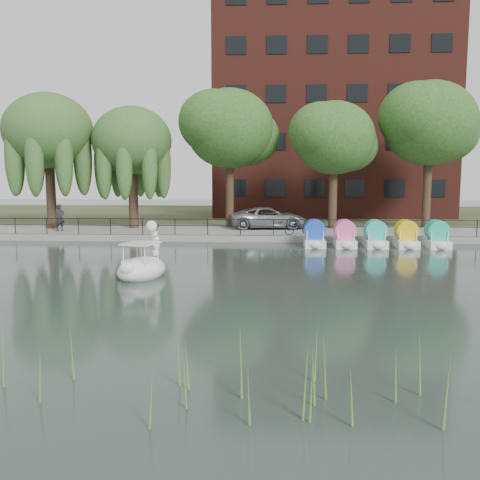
# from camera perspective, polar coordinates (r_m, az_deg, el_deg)

# --- Properties ---
(ground_plane) EXTENTS (120.00, 120.00, 0.00)m
(ground_plane) POSITION_cam_1_polar(r_m,az_deg,el_deg) (19.41, -2.15, -5.33)
(ground_plane) COLOR #32403B
(promenade) EXTENTS (40.00, 6.00, 0.40)m
(promenade) POSITION_cam_1_polar(r_m,az_deg,el_deg) (35.13, 0.30, 0.75)
(promenade) COLOR gray
(promenade) RESTS_ON ground_plane
(kerb) EXTENTS (40.00, 0.25, 0.40)m
(kerb) POSITION_cam_1_polar(r_m,az_deg,el_deg) (32.20, 0.03, 0.14)
(kerb) COLOR gray
(kerb) RESTS_ON ground_plane
(land_strip) EXTENTS (60.00, 22.00, 0.36)m
(land_strip) POSITION_cam_1_polar(r_m,az_deg,el_deg) (49.05, 1.14, 2.63)
(land_strip) COLOR #47512D
(land_strip) RESTS_ON ground_plane
(railing) EXTENTS (32.00, 0.05, 1.00)m
(railing) POSITION_cam_1_polar(r_m,az_deg,el_deg) (32.29, 0.05, 1.85)
(railing) COLOR black
(railing) RESTS_ON promenade
(apartment_building) EXTENTS (20.00, 10.07, 18.00)m
(apartment_building) POSITION_cam_1_polar(r_m,az_deg,el_deg) (49.35, 9.54, 13.23)
(apartment_building) COLOR #4C1E16
(apartment_building) RESTS_ON land_strip
(willow_left) EXTENTS (5.88, 5.88, 9.01)m
(willow_left) POSITION_cam_1_polar(r_m,az_deg,el_deg) (38.40, -19.79, 10.86)
(willow_left) COLOR #473323
(willow_left) RESTS_ON promenade
(willow_mid) EXTENTS (5.32, 5.32, 8.15)m
(willow_mid) POSITION_cam_1_polar(r_m,az_deg,el_deg) (37.08, -11.46, 10.32)
(willow_mid) COLOR #473323
(willow_mid) RESTS_ON promenade
(broadleaf_center) EXTENTS (6.00, 6.00, 9.25)m
(broadleaf_center) POSITION_cam_1_polar(r_m,az_deg,el_deg) (37.05, -1.11, 11.73)
(broadleaf_center) COLOR #473323
(broadleaf_center) RESTS_ON promenade
(broadleaf_right) EXTENTS (5.40, 5.40, 8.32)m
(broadleaf_right) POSITION_cam_1_polar(r_m,az_deg,el_deg) (36.64, 10.01, 10.61)
(broadleaf_right) COLOR #473323
(broadleaf_right) RESTS_ON promenade
(broadleaf_far) EXTENTS (6.30, 6.30, 9.71)m
(broadleaf_far) POSITION_cam_1_polar(r_m,az_deg,el_deg) (38.97, 19.60, 11.59)
(broadleaf_far) COLOR #473323
(broadleaf_far) RESTS_ON promenade
(minivan) EXTENTS (3.30, 6.16, 1.65)m
(minivan) POSITION_cam_1_polar(r_m,az_deg,el_deg) (36.01, 3.09, 2.54)
(minivan) COLOR gray
(minivan) RESTS_ON promenade
(bicycle) EXTENTS (1.13, 1.82, 1.00)m
(bicycle) POSITION_cam_1_polar(r_m,az_deg,el_deg) (32.75, 6.20, 1.46)
(bicycle) COLOR gray
(bicycle) RESTS_ON promenade
(pedestrian) EXTENTS (0.84, 0.85, 1.98)m
(pedestrian) POSITION_cam_1_polar(r_m,az_deg,el_deg) (36.27, -18.67, 2.46)
(pedestrian) COLOR black
(pedestrian) RESTS_ON promenade
(swan_boat) EXTENTS (2.32, 2.97, 2.21)m
(swan_boat) POSITION_cam_1_polar(r_m,az_deg,el_deg) (21.99, -10.36, -2.64)
(swan_boat) COLOR white
(swan_boat) RESTS_ON ground_plane
(pedal_boat_row) EXTENTS (7.95, 1.70, 1.40)m
(pedal_boat_row) POSITION_cam_1_polar(r_m,az_deg,el_deg) (30.91, 14.24, 0.37)
(pedal_boat_row) COLOR white
(pedal_boat_row) RESTS_ON ground_plane
(reed_bank) EXTENTS (24.00, 2.40, 1.20)m
(reed_bank) POSITION_cam_1_polar(r_m,az_deg,el_deg) (10.04, 4.30, -14.11)
(reed_bank) COLOR #669938
(reed_bank) RESTS_ON ground_plane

